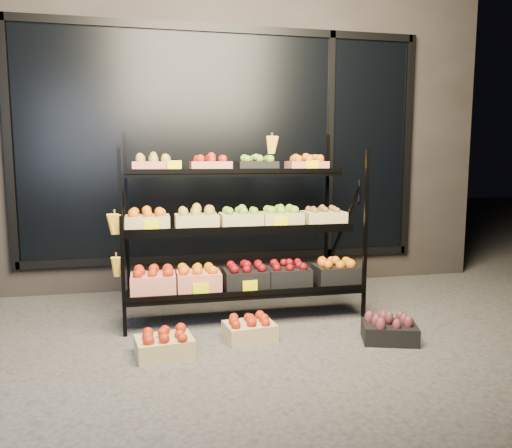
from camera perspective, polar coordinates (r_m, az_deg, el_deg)
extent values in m
plane|color=#514F4C|center=(4.14, -0.16, -12.52)|extent=(24.00, 24.00, 0.00)
cube|color=#2D2826|center=(6.47, -5.03, 10.44)|extent=(6.00, 2.00, 3.50)
cube|color=black|center=(5.45, -3.66, 8.89)|extent=(4.20, 0.04, 2.40)
cube|color=black|center=(5.53, -3.52, -3.73)|extent=(4.30, 0.06, 0.08)
cube|color=black|center=(5.59, -3.74, 21.39)|extent=(4.30, 0.06, 0.08)
cube|color=black|center=(5.53, -26.46, 8.10)|extent=(0.08, 0.06, 2.50)
cube|color=black|center=(6.13, 16.90, 8.43)|extent=(0.08, 0.06, 2.50)
cube|color=black|center=(5.73, 8.47, 8.75)|extent=(0.06, 0.06, 2.50)
cylinder|color=black|center=(5.85, 11.69, 3.75)|extent=(0.02, 0.02, 0.25)
cube|color=black|center=(4.05, -15.06, -2.26)|extent=(0.03, 0.03, 1.50)
cube|color=black|center=(4.44, 12.40, -1.33)|extent=(0.03, 0.03, 1.50)
cube|color=black|center=(5.00, -14.55, 0.51)|extent=(0.03, 0.03, 1.66)
cube|color=black|center=(5.32, 8.10, 1.09)|extent=(0.03, 0.03, 1.66)
cube|color=black|center=(4.39, -1.12, -7.73)|extent=(2.05, 0.42, 0.03)
cube|color=black|center=(4.19, -0.59, -7.97)|extent=(2.05, 0.02, 0.05)
cube|color=black|center=(4.58, -1.85, -0.70)|extent=(2.05, 0.40, 0.03)
cube|color=black|center=(4.39, -1.41, -0.60)|extent=(2.05, 0.02, 0.05)
cube|color=black|center=(4.83, -2.52, 5.68)|extent=(2.05, 0.40, 0.03)
cube|color=black|center=(4.64, -2.12, 6.04)|extent=(2.05, 0.02, 0.05)
cube|color=tan|center=(4.76, -11.63, 6.35)|extent=(0.38, 0.28, 0.11)
ellipsoid|color=gold|center=(4.76, -11.66, 7.37)|extent=(0.32, 0.24, 0.07)
cube|color=tan|center=(4.79, -5.22, 6.48)|extent=(0.38, 0.28, 0.11)
ellipsoid|color=#B51D0C|center=(4.79, -5.23, 7.50)|extent=(0.32, 0.24, 0.07)
cube|color=black|center=(4.87, 0.08, 6.53)|extent=(0.38, 0.28, 0.11)
ellipsoid|color=#73AF2B|center=(4.87, 0.08, 7.53)|extent=(0.32, 0.24, 0.07)
cube|color=tan|center=(5.00, 5.78, 6.52)|extent=(0.38, 0.28, 0.11)
ellipsoid|color=orange|center=(5.00, 5.79, 7.49)|extent=(0.32, 0.24, 0.07)
cube|color=tan|center=(4.49, -12.29, 0.06)|extent=(0.38, 0.28, 0.14)
ellipsoid|color=orange|center=(4.48, -12.32, 1.33)|extent=(0.32, 0.24, 0.07)
cube|color=tan|center=(4.51, -6.81, 0.22)|extent=(0.38, 0.28, 0.14)
ellipsoid|color=gold|center=(4.50, -6.83, 1.48)|extent=(0.32, 0.24, 0.07)
cube|color=tan|center=(4.57, -1.71, 0.36)|extent=(0.38, 0.28, 0.14)
ellipsoid|color=#73AF2B|center=(4.56, -1.71, 1.60)|extent=(0.32, 0.24, 0.07)
cube|color=tan|center=(4.65, 2.83, 0.48)|extent=(0.38, 0.28, 0.14)
ellipsoid|color=#73AF2B|center=(4.64, 2.84, 1.70)|extent=(0.32, 0.24, 0.07)
cube|color=tan|center=(4.78, 7.73, 0.60)|extent=(0.38, 0.28, 0.14)
ellipsoid|color=brown|center=(4.76, 7.75, 1.80)|extent=(0.32, 0.24, 0.07)
cube|color=tan|center=(4.29, -11.58, -6.81)|extent=(0.38, 0.28, 0.18)
ellipsoid|color=#B51D0C|center=(4.26, -11.63, -5.24)|extent=(0.32, 0.24, 0.07)
cube|color=tan|center=(4.31, -6.65, -6.64)|extent=(0.38, 0.28, 0.18)
ellipsoid|color=orange|center=(4.28, -6.68, -5.08)|extent=(0.32, 0.24, 0.07)
cube|color=black|center=(4.36, -1.14, -6.40)|extent=(0.38, 0.28, 0.18)
ellipsoid|color=#6D080B|center=(4.34, -1.14, -4.86)|extent=(0.32, 0.24, 0.07)
cube|color=black|center=(4.45, 3.63, -6.14)|extent=(0.38, 0.28, 0.18)
ellipsoid|color=#6D080B|center=(4.42, 3.64, -4.63)|extent=(0.32, 0.24, 0.07)
cube|color=black|center=(4.59, 9.12, -5.80)|extent=(0.38, 0.28, 0.18)
ellipsoid|color=orange|center=(4.56, 9.15, -4.33)|extent=(0.32, 0.24, 0.07)
ellipsoid|color=yellow|center=(4.04, -15.87, 1.25)|extent=(0.14, 0.08, 0.22)
ellipsoid|color=yellow|center=(4.09, -15.70, -3.51)|extent=(0.14, 0.08, 0.22)
ellipsoid|color=yellow|center=(4.80, 1.84, 10.10)|extent=(0.14, 0.08, 0.22)
cube|color=#FFF600|center=(4.35, -11.92, -0.31)|extent=(0.13, 0.01, 0.12)
cube|color=#FFF600|center=(4.50, 2.87, 0.11)|extent=(0.13, 0.01, 0.12)
cube|color=#FFF600|center=(4.86, 6.47, 6.54)|extent=(0.13, 0.01, 0.12)
cube|color=#FFF600|center=(4.61, -9.29, 6.43)|extent=(0.13, 0.01, 0.12)
cube|color=#FFF600|center=(4.17, -6.30, -7.53)|extent=(0.13, 0.01, 0.12)
cube|color=#FFF600|center=(4.23, -0.68, -7.27)|extent=(0.13, 0.01, 0.12)
cube|color=tan|center=(3.77, -10.42, -13.64)|extent=(0.44, 0.35, 0.14)
ellipsoid|color=#B51D0C|center=(3.73, -10.45, -12.23)|extent=(0.37, 0.29, 0.07)
cube|color=tan|center=(4.03, -0.73, -12.13)|extent=(0.42, 0.33, 0.13)
ellipsoid|color=#B51D0C|center=(4.00, -0.73, -10.84)|extent=(0.35, 0.28, 0.07)
cube|color=black|center=(4.12, 14.99, -11.88)|extent=(0.48, 0.41, 0.14)
ellipsoid|color=maroon|center=(4.09, 15.04, -10.56)|extent=(0.41, 0.35, 0.07)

